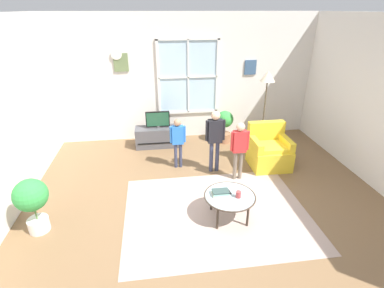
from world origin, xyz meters
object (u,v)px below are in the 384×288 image
(potted_plant_corner, at_px, (32,200))
(person_red_shirt, at_px, (239,145))
(book_stack, at_px, (220,193))
(person_blue_shirt, at_px, (178,138))
(cup, at_px, (238,194))
(potted_plant_by_window, at_px, (225,124))
(television, at_px, (158,119))
(tv_stand, at_px, (159,137))
(floor_lamp, at_px, (267,85))
(person_black_shirt, at_px, (215,135))
(coffee_table, at_px, (230,197))
(armchair, at_px, (269,151))
(remote_near_books, at_px, (229,192))

(potted_plant_corner, bearing_deg, person_red_shirt, 16.82)
(book_stack, relative_size, person_blue_shirt, 0.25)
(person_red_shirt, relative_size, person_blue_shirt, 1.09)
(book_stack, bearing_deg, cup, -23.37)
(potted_plant_by_window, bearing_deg, television, -179.25)
(tv_stand, xyz_separation_m, television, (0.00, -0.00, 0.44))
(cup, distance_m, person_blue_shirt, 1.92)
(television, xyz_separation_m, floor_lamp, (2.35, -0.45, 0.83))
(person_blue_shirt, distance_m, floor_lamp, 2.25)
(person_black_shirt, bearing_deg, person_red_shirt, -43.04)
(coffee_table, xyz_separation_m, potted_plant_corner, (-2.83, 0.11, 0.16))
(person_black_shirt, height_order, person_blue_shirt, person_black_shirt)
(coffee_table, height_order, person_red_shirt, person_red_shirt)
(armchair, xyz_separation_m, person_blue_shirt, (-1.85, 0.17, 0.33))
(television, distance_m, person_red_shirt, 2.21)
(person_black_shirt, bearing_deg, potted_plant_by_window, 68.26)
(remote_near_books, distance_m, floor_lamp, 2.83)
(potted_plant_by_window, bearing_deg, book_stack, -105.07)
(person_red_shirt, distance_m, person_blue_shirt, 1.24)
(person_blue_shirt, distance_m, potted_plant_by_window, 1.66)
(cup, height_order, person_blue_shirt, person_blue_shirt)
(coffee_table, distance_m, person_black_shirt, 1.51)
(person_red_shirt, distance_m, potted_plant_corner, 3.44)
(cup, relative_size, remote_near_books, 0.74)
(person_red_shirt, bearing_deg, tv_stand, 130.30)
(book_stack, xyz_separation_m, cup, (0.25, -0.11, 0.02))
(coffee_table, distance_m, cup, 0.15)
(coffee_table, bearing_deg, cup, -26.57)
(book_stack, bearing_deg, television, 107.23)
(coffee_table, relative_size, person_black_shirt, 0.62)
(person_black_shirt, bearing_deg, tv_stand, 128.26)
(tv_stand, height_order, potted_plant_corner, potted_plant_corner)
(book_stack, relative_size, person_red_shirt, 0.23)
(coffee_table, xyz_separation_m, potted_plant_by_window, (0.61, 2.81, 0.08))
(book_stack, xyz_separation_m, person_red_shirt, (0.58, 1.05, 0.27))
(television, distance_m, cup, 3.05)
(coffee_table, bearing_deg, floor_lamp, 59.68)
(cup, distance_m, floor_lamp, 2.89)
(tv_stand, bearing_deg, coffee_table, -70.60)
(book_stack, height_order, person_blue_shirt, person_blue_shirt)
(coffee_table, relative_size, person_red_shirt, 0.69)
(book_stack, bearing_deg, potted_plant_corner, 178.81)
(television, xyz_separation_m, person_black_shirt, (1.05, -1.33, 0.12))
(tv_stand, relative_size, person_red_shirt, 0.93)
(person_red_shirt, bearing_deg, book_stack, -119.10)
(potted_plant_by_window, bearing_deg, tv_stand, -179.35)
(book_stack, relative_size, person_black_shirt, 0.21)
(armchair, xyz_separation_m, coffee_table, (-1.23, -1.53, 0.06))
(person_red_shirt, bearing_deg, person_black_shirt, 136.96)
(cup, bearing_deg, person_blue_shirt, 112.71)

